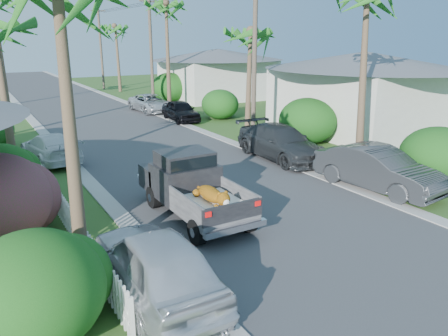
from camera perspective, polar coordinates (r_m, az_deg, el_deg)
ground at (r=12.06m, az=16.89°, el=-11.86°), size 120.00×120.00×0.00m
road at (r=33.44m, az=-16.22°, el=6.36°), size 8.00×100.00×0.02m
curb_left at (r=32.67m, az=-23.54°, el=5.44°), size 0.60×100.00×0.06m
curb_right at (r=34.73m, az=-9.32°, el=7.19°), size 0.60×100.00×0.06m
pickup_truck at (r=14.37m, az=-4.57°, el=-2.08°), size 1.98×5.12×2.06m
parked_car_rn at (r=17.57m, az=19.43°, el=-0.15°), size 2.26×5.13×1.64m
parked_car_rm at (r=21.10m, az=7.39°, el=3.29°), size 2.35×5.47×1.57m
parked_car_rf at (r=30.87m, az=-5.68°, el=7.43°), size 1.95×4.24×1.41m
parked_car_rd at (r=35.04m, az=-9.52°, el=8.33°), size 2.44×4.92×1.34m
parked_car_ln at (r=10.04m, az=-8.96°, el=-12.25°), size 1.89×4.67×1.59m
parked_car_lf at (r=22.00m, az=-21.69°, el=2.46°), size 2.44×4.77×1.32m
palm_r_b at (r=26.43m, az=3.37°, el=17.36°), size 4.40×4.40×7.20m
palm_r_c at (r=36.01m, az=-7.59°, el=20.50°), size 4.40×4.40×9.40m
palm_r_d at (r=49.19m, az=-13.96°, el=17.51°), size 4.40×4.40×8.00m
shrub_l_a at (r=9.17m, az=-23.45°, el=-14.35°), size 2.60×2.86×2.20m
shrub_l_c at (r=17.59m, az=-27.15°, el=-0.43°), size 2.40×2.64×2.00m
shrub_r_a at (r=19.12m, az=26.23°, el=1.41°), size 2.80×3.08×2.30m
shrub_r_b at (r=24.38m, az=10.82°, el=6.05°), size 3.00×3.30×2.50m
shrub_r_c at (r=31.48m, az=-0.52°, el=8.33°), size 2.60×2.86×2.10m
shrub_r_d at (r=40.54m, az=-7.12°, el=10.43°), size 3.20×3.52×2.60m
picket_fence at (r=13.63m, az=-19.55°, el=-6.40°), size 0.10×11.00×1.00m
house_right_near at (r=28.57m, az=17.58°, el=9.07°), size 8.00×9.00×4.80m
house_right_far at (r=42.70m, az=-0.87°, el=11.97°), size 9.00×8.00×4.60m
utility_pole_b at (r=24.23m, az=4.00°, el=14.22°), size 1.60×0.26×9.00m
utility_pole_c at (r=37.56m, az=-9.50°, el=14.90°), size 1.60×0.26×9.00m
utility_pole_d at (r=51.81m, az=-15.79°, el=14.94°), size 1.60×0.26×9.00m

